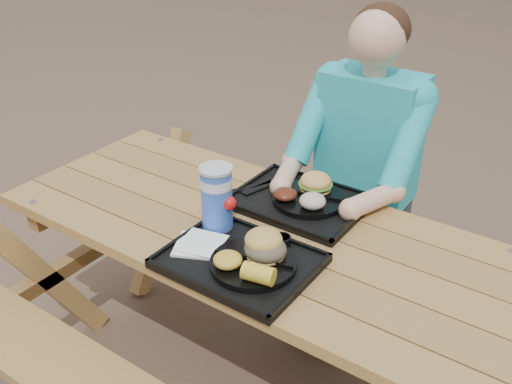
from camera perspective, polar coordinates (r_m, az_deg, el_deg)
The scene contains 18 objects.
ground at distance 2.42m, azimuth 0.00°, elevation -18.47°, with size 60.00×60.00×0.00m, color #999999.
picnic_table at distance 2.16m, azimuth 0.00°, elevation -11.77°, with size 1.80×1.49×0.75m, color #999999, non-canonical shape.
tray_near at distance 1.74m, azimuth -1.66°, elevation -7.00°, with size 0.45×0.35×0.02m, color black.
tray_far at distance 2.05m, azimuth 4.38°, elevation -1.03°, with size 0.45×0.35×0.02m, color black.
plate_near at distance 1.70m, azimuth -0.27°, elevation -7.17°, with size 0.26×0.26×0.02m, color black.
plate_far at distance 2.03m, azimuth 5.27°, elevation -0.67°, with size 0.26×0.26×0.02m, color black.
napkin_stack at distance 1.80m, azimuth -5.88°, elevation -5.23°, with size 0.14×0.14×0.02m, color white.
soda_cup at distance 1.84m, azimuth -3.94°, elevation -0.68°, with size 0.10×0.10×0.21m, color blue.
condiment_bbq at distance 1.82m, azimuth 0.73°, elevation -4.38°, with size 0.05×0.05×0.03m, color black.
condiment_mustard at distance 1.79m, azimuth 2.62°, elevation -4.94°, with size 0.06×0.06×0.03m, color yellow.
sandwich at distance 1.68m, azimuth 0.96°, elevation -4.67°, with size 0.12×0.12×0.12m, color gold, non-canonical shape.
mac_cheese at distance 1.67m, azimuth -2.84°, elevation -6.80°, with size 0.09×0.09×0.04m, color gold.
corn_cob at distance 1.60m, azimuth 0.25°, elevation -8.16°, with size 0.09×0.09×0.05m, color yellow, non-canonical shape.
cutlery_far at distance 2.12m, azimuth 0.67°, elevation 0.56°, with size 0.03×0.18×0.01m, color black.
burger at distance 2.05m, azimuth 6.01°, elevation 1.46°, with size 0.11×0.11×0.10m, color #E5A451, non-canonical shape.
baked_beans at distance 2.00m, azimuth 2.94°, elevation -0.22°, with size 0.08×0.08×0.04m, color #572011.
potato_salad at distance 1.95m, azimuth 5.68°, elevation -0.90°, with size 0.09×0.09×0.05m, color beige.
diner at distance 2.42m, azimuth 10.58°, elevation 0.32°, with size 0.48×0.84×1.28m, color teal, non-canonical shape.
Camera 1 is at (0.92, -1.33, 1.79)m, focal length 40.00 mm.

